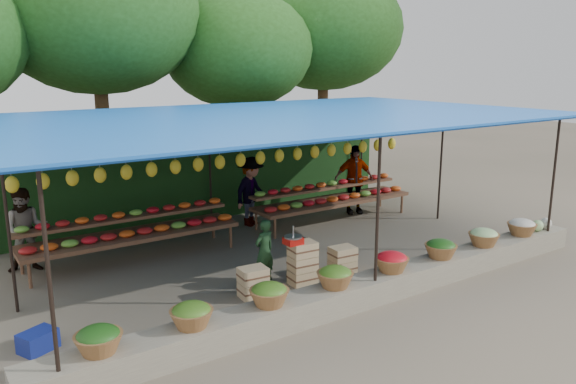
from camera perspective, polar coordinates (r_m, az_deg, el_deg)
ground at (r=11.43m, az=-1.21°, el=-6.34°), size 60.00×60.00×0.00m
stone_curb at (r=9.32m, az=8.16°, el=-9.74°), size 10.60×0.55×0.40m
stall_canopy at (r=10.90m, az=-1.47°, el=7.15°), size 10.80×6.60×2.82m
produce_baskets at (r=9.13m, az=7.77°, el=-7.78°), size 8.98×0.58×0.34m
netting_backdrop at (r=13.78m, az=-8.39°, el=2.24°), size 10.60×0.06×2.50m
tree_row at (r=16.46m, az=-11.82°, el=15.91°), size 16.51×5.50×7.12m
fruit_table_left at (r=11.39m, az=-15.61°, el=-3.69°), size 4.21×0.95×0.93m
fruit_table_right at (r=13.73m, az=4.51°, el=-0.44°), size 4.21×0.95×0.93m
crate_counter at (r=9.84m, az=1.36°, el=-7.68°), size 2.38×0.38×0.77m
weighing_scale at (r=9.57m, az=0.53°, el=-4.87°), size 0.31×0.31×0.33m
vendor_seated at (r=9.91m, az=-2.42°, el=-5.98°), size 0.46×0.34×1.13m
customer_left at (r=11.38m, az=-25.04°, el=-3.52°), size 0.90×0.78×1.58m
customer_mid at (r=13.26m, az=-3.75°, el=0.05°), size 1.22×0.98×1.65m
customer_right at (r=14.43m, az=6.70°, el=1.29°), size 1.12×0.78×1.76m
blue_crate_back at (r=8.48m, az=-24.06°, el=-13.65°), size 0.55×0.49×0.27m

